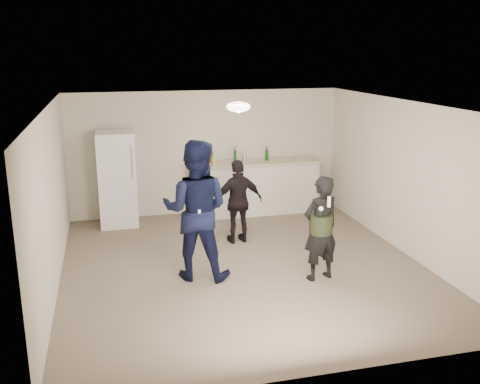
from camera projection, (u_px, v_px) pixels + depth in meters
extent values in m
plane|color=#6B5B4C|center=(243.00, 266.00, 8.37)|extent=(6.00, 6.00, 0.00)
plane|color=silver|center=(243.00, 105.00, 7.72)|extent=(6.00, 6.00, 0.00)
plane|color=beige|center=(206.00, 153.00, 10.85)|extent=(6.00, 0.00, 6.00)
plane|color=beige|center=(320.00, 264.00, 5.23)|extent=(6.00, 0.00, 6.00)
plane|color=beige|center=(51.00, 201.00, 7.40)|extent=(0.00, 6.00, 6.00)
plane|color=beige|center=(407.00, 178.00, 8.69)|extent=(0.00, 6.00, 6.00)
cube|color=silver|center=(254.00, 188.00, 10.95)|extent=(2.60, 0.56, 1.05)
cube|color=beige|center=(255.00, 162.00, 10.81)|extent=(2.68, 0.64, 0.04)
cube|color=white|center=(117.00, 179.00, 10.14)|extent=(0.70, 0.70, 1.80)
cylinder|color=silver|center=(132.00, 161.00, 9.76)|extent=(0.02, 0.02, 0.60)
ellipsoid|color=white|center=(238.00, 107.00, 8.01)|extent=(0.36, 0.36, 0.16)
cylinder|color=silver|center=(244.00, 158.00, 10.67)|extent=(0.08, 0.08, 0.17)
imported|color=#0F163F|center=(196.00, 210.00, 7.74)|extent=(1.22, 1.09, 2.06)
imported|color=black|center=(321.00, 228.00, 7.72)|extent=(0.64, 0.50, 1.56)
cylinder|color=#283618|center=(321.00, 224.00, 7.70)|extent=(0.34, 0.34, 0.28)
imported|color=black|center=(239.00, 202.00, 9.24)|extent=(0.89, 0.45, 1.47)
cube|color=white|center=(199.00, 214.00, 7.47)|extent=(0.04, 0.04, 0.15)
sphere|color=white|center=(207.00, 218.00, 7.54)|extent=(0.07, 0.07, 0.07)
cube|color=white|center=(329.00, 202.00, 7.37)|extent=(0.04, 0.04, 0.15)
sphere|color=white|center=(321.00, 209.00, 7.40)|extent=(0.07, 0.07, 0.07)
cylinder|color=#154A15|center=(267.00, 155.00, 10.87)|extent=(0.07, 0.07, 0.21)
cylinder|color=#154C16|center=(235.00, 156.00, 10.68)|extent=(0.06, 0.06, 0.24)
cylinder|color=#825C12|center=(211.00, 157.00, 10.67)|extent=(0.07, 0.07, 0.22)
cylinder|color=#945B15|center=(213.00, 160.00, 10.44)|extent=(0.08, 0.08, 0.19)
cylinder|color=#B5BAC0|center=(214.00, 160.00, 10.43)|extent=(0.07, 0.07, 0.19)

